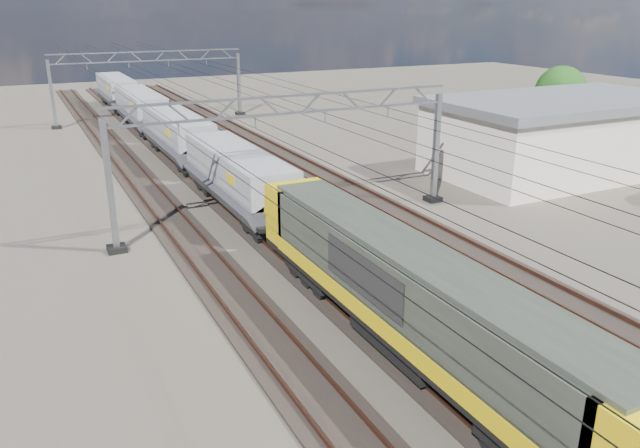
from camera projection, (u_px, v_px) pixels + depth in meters
name	position (u px, v px, depth m)	size (l,w,h in m)	color
ground	(325.00, 247.00, 31.38)	(160.00, 160.00, 0.00)	#2A2620
track_outer_west	(209.00, 267.00, 28.86)	(2.60, 140.00, 0.30)	black
track_loco	(288.00, 252.00, 30.53)	(2.60, 140.00, 0.30)	black
track_inner_east	(359.00, 239.00, 32.19)	(2.60, 140.00, 0.30)	black
track_outer_east	(423.00, 228.00, 33.86)	(2.60, 140.00, 0.30)	black
catenary_gantry_mid	(292.00, 155.00, 33.47)	(19.90, 0.90, 7.11)	gray
catenary_gantry_far	(151.00, 83.00, 63.94)	(19.90, 0.90, 7.11)	gray
overhead_wires	(264.00, 110.00, 36.24)	(12.03, 140.00, 0.53)	black
locomotive	(412.00, 295.00, 20.89)	(2.76, 21.10, 3.62)	black
hopper_wagon_lead	(238.00, 175.00, 35.90)	(3.38, 13.00, 3.25)	black
hopper_wagon_mid	(177.00, 133.00, 47.92)	(3.38, 13.00, 3.25)	black
hopper_wagon_third	(141.00, 107.00, 59.94)	(3.38, 13.00, 3.25)	black
hopper_wagon_fourth	(117.00, 90.00, 71.95)	(3.38, 13.00, 3.25)	black
industrial_shed	(561.00, 135.00, 44.71)	(18.60, 10.60, 5.40)	silver
tree_far	(565.00, 94.00, 54.28)	(4.97, 4.57, 6.59)	#3B251A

